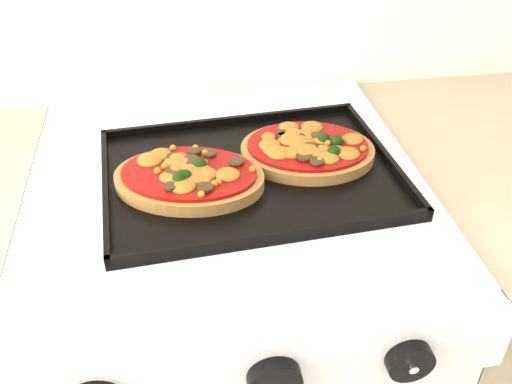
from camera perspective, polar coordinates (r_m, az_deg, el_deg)
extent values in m
cube|color=silver|center=(1.18, -2.29, -16.79)|extent=(0.60, 0.60, 0.91)
cube|color=silver|center=(0.68, 0.44, -17.08)|extent=(0.60, 0.02, 0.09)
cylinder|color=black|center=(0.67, 1.87, -18.28)|extent=(0.06, 0.02, 0.06)
cylinder|color=black|center=(0.71, 15.12, -16.01)|extent=(0.06, 0.02, 0.06)
cube|color=black|center=(0.85, -0.54, 2.05)|extent=(0.45, 0.35, 0.02)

